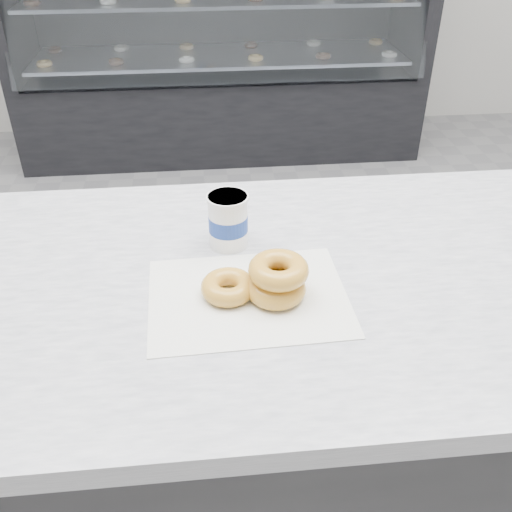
{
  "coord_description": "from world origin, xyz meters",
  "views": [
    {
      "loc": [
        -0.14,
        -1.43,
        1.51
      ],
      "look_at": [
        -0.06,
        -0.62,
        0.96
      ],
      "focal_mm": 40.0,
      "sensor_mm": 36.0,
      "label": 1
    }
  ],
  "objects_px": {
    "counter": "(281,434)",
    "donut_stack": "(277,279)",
    "display_case": "(220,70)",
    "coffee_cup": "(228,220)",
    "donut_single": "(228,287)"
  },
  "relations": [
    {
      "from": "counter",
      "to": "coffee_cup",
      "type": "xyz_separation_m",
      "value": [
        -0.1,
        0.11,
        0.5
      ]
    },
    {
      "from": "counter",
      "to": "coffee_cup",
      "type": "distance_m",
      "value": 0.52
    },
    {
      "from": "counter",
      "to": "donut_stack",
      "type": "xyz_separation_m",
      "value": [
        -0.03,
        -0.06,
        0.49
      ]
    },
    {
      "from": "counter",
      "to": "display_case",
      "type": "bearing_deg",
      "value": 90.0
    },
    {
      "from": "donut_stack",
      "to": "coffee_cup",
      "type": "relative_size",
      "value": 1.26
    },
    {
      "from": "donut_single",
      "to": "donut_stack",
      "type": "bearing_deg",
      "value": -8.19
    },
    {
      "from": "display_case",
      "to": "donut_stack",
      "type": "bearing_deg",
      "value": -90.55
    },
    {
      "from": "display_case",
      "to": "coffee_cup",
      "type": "xyz_separation_m",
      "value": [
        -0.1,
        -2.61,
        0.46
      ]
    },
    {
      "from": "counter",
      "to": "display_case",
      "type": "xyz_separation_m",
      "value": [
        0.0,
        2.72,
        0.04
      ]
    },
    {
      "from": "display_case",
      "to": "donut_stack",
      "type": "xyz_separation_m",
      "value": [
        -0.03,
        -2.78,
        0.45
      ]
    },
    {
      "from": "counter",
      "to": "donut_single",
      "type": "xyz_separation_m",
      "value": [
        -0.11,
        -0.05,
        0.47
      ]
    },
    {
      "from": "display_case",
      "to": "coffee_cup",
      "type": "height_order",
      "value": "display_case"
    },
    {
      "from": "display_case",
      "to": "donut_single",
      "type": "bearing_deg",
      "value": -92.27
    },
    {
      "from": "display_case",
      "to": "donut_single",
      "type": "distance_m",
      "value": 2.81
    },
    {
      "from": "donut_single",
      "to": "coffee_cup",
      "type": "relative_size",
      "value": 0.88
    }
  ]
}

